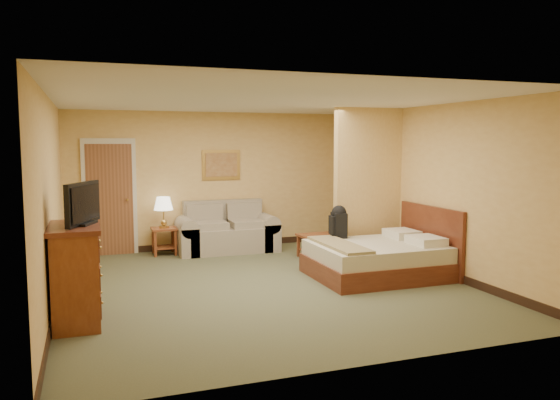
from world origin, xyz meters
name	(u,v)px	position (x,y,z in m)	size (l,w,h in m)	color
floor	(264,285)	(0.00, 0.00, 0.00)	(6.00, 6.00, 0.00)	#4F5235
ceiling	(263,100)	(0.00, 0.00, 2.60)	(6.00, 6.00, 0.00)	white
back_wall	(216,181)	(0.00, 3.00, 1.30)	(5.50, 0.02, 2.60)	tan
left_wall	(51,201)	(-2.75, 0.00, 1.30)	(0.02, 6.00, 2.60)	tan
right_wall	(430,189)	(2.75, 0.00, 1.30)	(0.02, 6.00, 2.60)	tan
partition	(368,186)	(2.15, 0.93, 1.30)	(1.20, 0.15, 2.60)	tan
door	(110,198)	(-1.95, 2.96, 1.03)	(0.94, 0.16, 2.10)	beige
baseboard	(217,244)	(0.00, 2.99, 0.06)	(5.50, 0.02, 0.12)	black
loveseat	(227,235)	(0.11, 2.58, 0.30)	(1.85, 0.86, 0.94)	gray
side_table	(164,237)	(-1.04, 2.65, 0.32)	(0.44, 0.44, 0.49)	maroon
table_lamp	(163,204)	(-1.04, 2.65, 0.92)	(0.34, 0.34, 0.56)	#B48D42
coffee_table	(319,242)	(1.48, 1.41, 0.30)	(0.67, 0.67, 0.42)	maroon
wall_picture	(221,165)	(0.11, 2.97, 1.60)	(0.74, 0.04, 0.57)	#B78E3F
dresser	(76,274)	(-2.48, -0.84, 0.56)	(0.55, 1.04, 1.11)	maroon
tv	(83,205)	(-2.38, -0.84, 1.33)	(0.37, 0.73, 0.48)	black
bed	(380,258)	(1.82, -0.10, 0.28)	(1.94, 1.61, 1.04)	#532113
backpack	(339,221)	(1.45, 0.57, 0.78)	(0.24, 0.32, 0.52)	black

